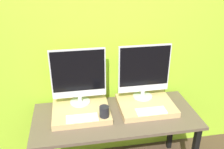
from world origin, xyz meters
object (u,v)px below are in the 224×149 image
object	(u,v)px
keyboard_left	(82,118)
keyboard_right	(151,111)
monitor_left	(79,76)
mug	(104,112)
monitor_right	(144,71)

from	to	relation	value
keyboard_left	keyboard_right	bearing A→B (deg)	0.00
monitor_left	keyboard_right	bearing A→B (deg)	-23.36
monitor_left	keyboard_left	bearing A→B (deg)	-90.00
monitor_left	mug	bearing A→B (deg)	-54.14
monitor_left	monitor_right	world-z (taller)	same
monitor_left	keyboard_left	xyz separation A→B (m)	(0.00, -0.28, -0.29)
keyboard_left	monitor_left	bearing A→B (deg)	90.00
monitor_left	monitor_right	distance (m)	0.65
monitor_left	keyboard_right	size ratio (longest dim) A/B	1.97
mug	keyboard_right	distance (m)	0.45
monitor_left	monitor_right	size ratio (longest dim) A/B	1.00
monitor_right	keyboard_right	world-z (taller)	monitor_right
keyboard_left	monitor_right	distance (m)	0.77
mug	keyboard_left	bearing A→B (deg)	180.00
monitor_left	keyboard_right	world-z (taller)	monitor_left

